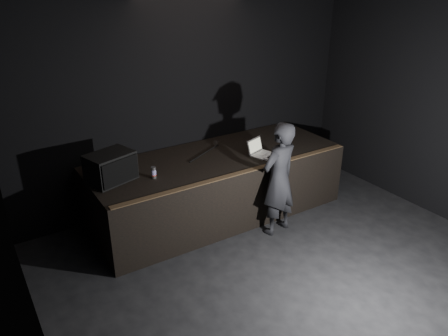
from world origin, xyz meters
name	(u,v)px	position (x,y,z in m)	size (l,w,h in m)	color
ground	(339,311)	(0.00, 0.00, 0.00)	(7.00, 7.00, 0.00)	black
room_walls	(361,151)	(0.00, 0.00, 2.02)	(6.10, 7.10, 3.52)	black
stage_riser	(217,185)	(0.00, 2.73, 0.50)	(4.00, 1.50, 1.00)	black
riser_lip	(242,172)	(0.00, 2.02, 1.01)	(3.92, 0.10, 0.01)	brown
stage_monitor	(111,167)	(-1.67, 2.76, 1.20)	(0.71, 0.60, 0.40)	black
cable	(204,153)	(-0.10, 2.93, 1.01)	(0.02, 0.02, 0.84)	black
laptop	(259,150)	(0.61, 2.45, 1.06)	(0.43, 0.40, 0.24)	silver
beer_can	(154,173)	(-1.15, 2.53, 1.08)	(0.07, 0.07, 0.17)	silver
plastic_cup	(216,144)	(0.22, 3.10, 1.05)	(0.08, 0.08, 0.09)	white
wii_remote	(268,160)	(0.57, 2.17, 1.01)	(0.04, 0.16, 0.03)	white
person	(279,179)	(0.48, 1.78, 0.87)	(0.63, 0.42, 1.74)	black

